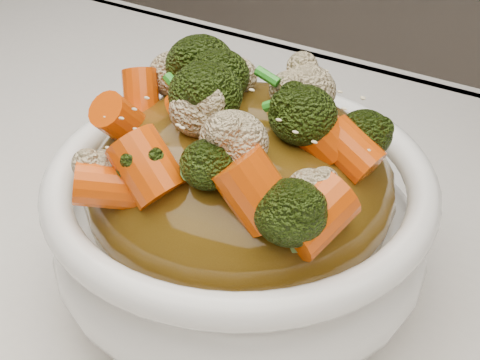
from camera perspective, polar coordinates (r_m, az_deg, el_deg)
The scene contains 8 objects.
tablecloth at distance 0.47m, azimuth -6.52°, elevation -11.60°, with size 1.20×0.80×0.04m, color silver.
bowl at distance 0.44m, azimuth 0.00°, elevation -3.88°, with size 0.24×0.24×0.09m, color white, non-canonical shape.
sauce_base at distance 0.42m, azimuth 0.00°, elevation -0.38°, with size 0.19×0.19×0.11m, color #52390E.
carrots at distance 0.38m, azimuth 0.00°, elevation 8.16°, with size 0.19×0.19×0.06m, color #DD4C07, non-canonical shape.
broccoli at distance 0.38m, azimuth 0.00°, elevation 8.01°, with size 0.19×0.19×0.05m, color black, non-canonical shape.
cauliflower at distance 0.38m, azimuth 0.00°, elevation 7.72°, with size 0.19×0.19×0.04m, color beige, non-canonical shape.
scallions at distance 0.38m, azimuth 0.00°, elevation 8.31°, with size 0.14×0.14×0.02m, color #2B9221, non-canonical shape.
sesame_seeds at distance 0.38m, azimuth 0.00°, elevation 8.31°, with size 0.17×0.17×0.01m, color beige, non-canonical shape.
Camera 1 is at (0.21, -0.24, 1.07)m, focal length 50.00 mm.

